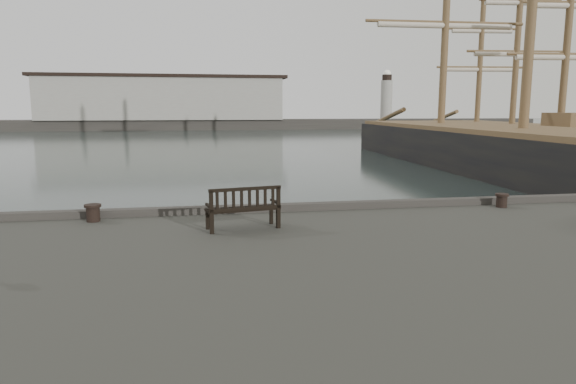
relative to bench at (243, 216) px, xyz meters
name	(u,v)px	position (x,y,z in m)	size (l,w,h in m)	color
ground	(262,269)	(0.65, 1.95, -1.85)	(400.00, 400.00, 0.00)	black
breakwater	(181,108)	(-3.91, 93.95, 2.45)	(140.00, 9.50, 12.20)	#383530
bench	(243,216)	(0.00, 0.00, 0.00)	(1.65, 0.83, 0.90)	black
bollard_left	(93,213)	(-3.34, 1.34, -0.09)	(0.38, 0.38, 0.40)	black
bollard_right	(502,200)	(6.93, 1.29, -0.11)	(0.34, 0.34, 0.36)	black
tall_ship_main	(521,161)	(19.52, 18.92, -1.03)	(10.27, 43.80, 32.63)	black
tall_ship_far	(510,143)	(29.08, 34.64, -1.05)	(9.05, 28.74, 24.22)	black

